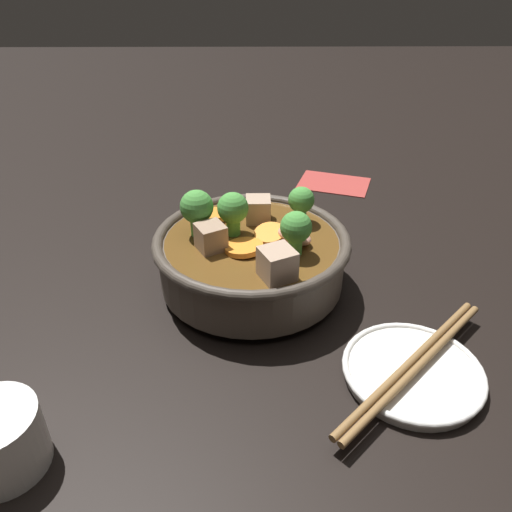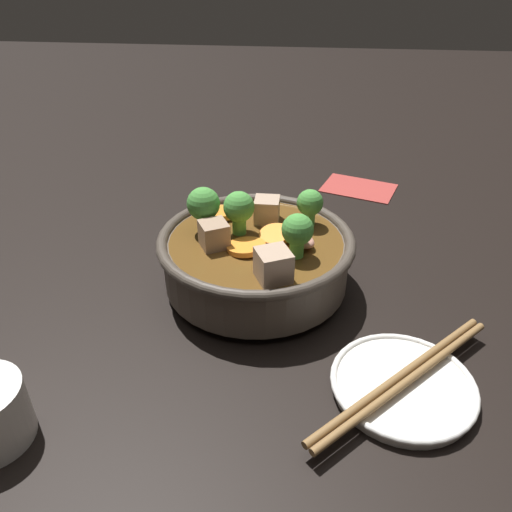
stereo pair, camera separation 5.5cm
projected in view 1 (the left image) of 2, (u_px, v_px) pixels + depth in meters
name	position (u px, v px, depth m)	size (l,w,h in m)	color
ground_plane	(256.00, 286.00, 0.57)	(3.00, 3.00, 0.00)	black
stirfry_bowl	(256.00, 253.00, 0.55)	(0.21, 0.21, 0.11)	#51473D
side_saucer	(418.00, 372.00, 0.45)	(0.13, 0.13, 0.01)	white
tea_cup	(4.00, 440.00, 0.37)	(0.07, 0.07, 0.05)	white
napkin	(337.00, 183.00, 0.81)	(0.13, 0.11, 0.00)	#A33833
chopsticks_pair	(420.00, 364.00, 0.44)	(0.17, 0.17, 0.01)	olive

